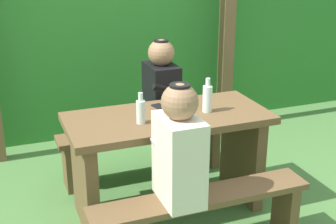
# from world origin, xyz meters

# --- Properties ---
(ground_plane) EXTENTS (12.00, 12.00, 0.00)m
(ground_plane) POSITION_xyz_m (0.00, 0.00, 0.00)
(ground_plane) COLOR #49763B
(hedge_backdrop) EXTENTS (6.40, 0.68, 1.95)m
(hedge_backdrop) POSITION_xyz_m (0.00, 1.91, 0.97)
(hedge_backdrop) COLOR #2C772B
(hedge_backdrop) RESTS_ON ground_plane
(pergola_post_right) EXTENTS (0.12, 0.12, 2.15)m
(pergola_post_right) POSITION_xyz_m (1.13, 1.31, 1.07)
(pergola_post_right) COLOR brown
(pergola_post_right) RESTS_ON ground_plane
(picnic_table) EXTENTS (1.40, 0.64, 0.74)m
(picnic_table) POSITION_xyz_m (0.00, 0.00, 0.51)
(picnic_table) COLOR brown
(picnic_table) RESTS_ON ground_plane
(bench_near) EXTENTS (1.40, 0.24, 0.43)m
(bench_near) POSITION_xyz_m (0.00, -0.57, 0.31)
(bench_near) COLOR brown
(bench_near) RESTS_ON ground_plane
(bench_far) EXTENTS (1.40, 0.24, 0.43)m
(bench_far) POSITION_xyz_m (0.00, 0.57, 0.31)
(bench_far) COLOR brown
(bench_far) RESTS_ON ground_plane
(person_white_shirt) EXTENTS (0.25, 0.35, 0.72)m
(person_white_shirt) POSITION_xyz_m (-0.15, -0.56, 0.76)
(person_white_shirt) COLOR silver
(person_white_shirt) RESTS_ON bench_near
(person_black_coat) EXTENTS (0.25, 0.35, 0.72)m
(person_black_coat) POSITION_xyz_m (0.16, 0.56, 0.76)
(person_black_coat) COLOR black
(person_black_coat) RESTS_ON bench_far
(drinking_glass) EXTENTS (0.07, 0.07, 0.08)m
(drinking_glass) POSITION_xyz_m (0.18, 0.12, 0.78)
(drinking_glass) COLOR silver
(drinking_glass) RESTS_ON picnic_table
(bottle_left) EXTENTS (0.07, 0.07, 0.24)m
(bottle_left) POSITION_xyz_m (0.28, -0.04, 0.84)
(bottle_left) COLOR silver
(bottle_left) RESTS_ON picnic_table
(bottle_right) EXTENTS (0.06, 0.06, 0.21)m
(bottle_right) POSITION_xyz_m (-0.22, -0.08, 0.83)
(bottle_right) COLOR silver
(bottle_right) RESTS_ON picnic_table
(cell_phone) EXTENTS (0.10, 0.15, 0.01)m
(cell_phone) POSITION_xyz_m (0.00, 0.16, 0.75)
(cell_phone) COLOR black
(cell_phone) RESTS_ON picnic_table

